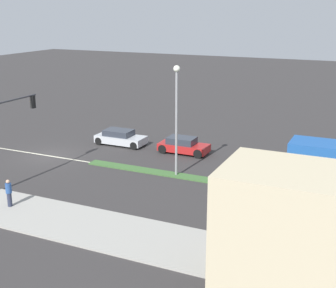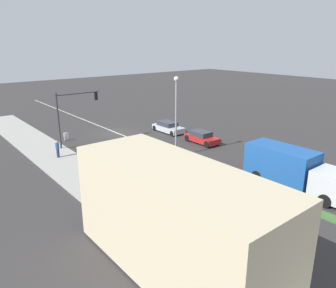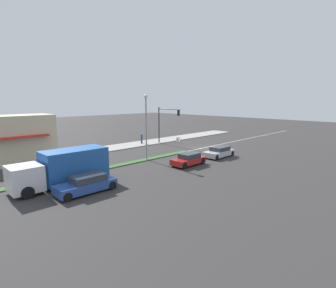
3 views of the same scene
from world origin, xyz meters
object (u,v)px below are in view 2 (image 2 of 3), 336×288
pedestrian (58,149)px  van_white (213,179)px  warning_aframe_sign (66,137)px  suv_black (267,201)px  coupe_blue (305,169)px  delivery_truck (292,169)px  hatchback_red (202,137)px  sedan_silver (168,127)px  traffic_signal_main (71,109)px  street_lamp (176,107)px

pedestrian → van_white: size_ratio=0.35×
warning_aframe_sign → suv_black: (-3.69, 23.26, 0.22)m
van_white → coupe_blue: coupe_blue is taller
delivery_truck → hatchback_red: delivery_truck is taller
van_white → suv_black: 4.73m
hatchback_red → sedan_silver: size_ratio=0.93×
traffic_signal_main → sedan_silver: bearing=171.3°
warning_aframe_sign → hatchback_red: hatchback_red is taller
street_lamp → hatchback_red: (-5.00, -1.59, -4.16)m
suv_black → sedan_silver: (-7.20, -18.86, -0.04)m
delivery_truck → pedestrian: bearing=-57.0°
delivery_truck → hatchback_red: (-2.80, -12.14, -0.85)m
warning_aframe_sign → sedan_silver: (-10.89, 4.40, 0.18)m
street_lamp → warning_aframe_sign: street_lamp is taller
delivery_truck → van_white: 5.81m
traffic_signal_main → street_lamp: street_lamp is taller
delivery_truck → hatchback_red: bearing=-103.0°
suv_black → warning_aframe_sign: bearing=-81.0°
warning_aframe_sign → delivery_truck: bearing=110.0°
traffic_signal_main → sedan_silver: size_ratio=1.34×
traffic_signal_main → hatchback_red: size_ratio=1.44×
pedestrian → delivery_truck: delivery_truck is taller
traffic_signal_main → hatchback_red: (-11.12, 7.38, -3.28)m
traffic_signal_main → coupe_blue: 22.34m
delivery_truck → suv_black: 4.59m
pedestrian → coupe_blue: 21.58m
traffic_signal_main → coupe_blue: (-11.12, 19.10, -3.26)m
hatchback_red → warning_aframe_sign: bearing=-42.8°
pedestrian → coupe_blue: size_ratio=0.36×
suv_black → van_white: bearing=-90.0°
street_lamp → suv_black: size_ratio=1.84×
traffic_signal_main → delivery_truck: size_ratio=0.75×
van_white → hatchback_red: size_ratio=1.16×
pedestrian → sedan_silver: size_ratio=0.38×
van_white → delivery_truck: bearing=140.0°
van_white → sedan_silver: bearing=-117.0°
warning_aframe_sign → van_white: bearing=101.2°
street_lamp → sedan_silver: bearing=-124.5°
suv_black → coupe_blue: (-7.20, -1.46, -0.01)m
traffic_signal_main → street_lamp: 10.90m
street_lamp → delivery_truck: bearing=101.8°
pedestrian → warning_aframe_sign: 6.02m
street_lamp → coupe_blue: size_ratio=1.66×
traffic_signal_main → suv_black: size_ratio=1.40×
van_white → coupe_blue: 7.91m
delivery_truck → suv_black: delivery_truck is taller
pedestrian → van_white: 14.86m
delivery_truck → hatchback_red: 12.49m
pedestrian → coupe_blue: pedestrian is taller
pedestrian → suv_black: pedestrian is taller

